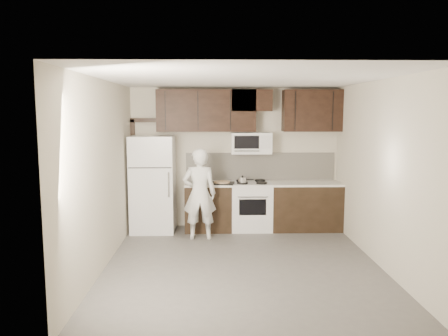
{
  "coord_description": "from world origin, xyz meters",
  "views": [
    {
      "loc": [
        -0.43,
        -6.2,
        2.25
      ],
      "look_at": [
        -0.25,
        0.9,
        1.32
      ],
      "focal_mm": 35.0,
      "sensor_mm": 36.0,
      "label": 1
    }
  ],
  "objects_px": {
    "stove": "(251,206)",
    "person": "(199,194)",
    "microwave": "(251,143)",
    "refrigerator": "(153,184)"
  },
  "relations": [
    {
      "from": "stove",
      "to": "person",
      "type": "xyz_separation_m",
      "value": [
        -0.97,
        -0.58,
        0.35
      ]
    },
    {
      "from": "person",
      "to": "stove",
      "type": "bearing_deg",
      "value": -150.7
    },
    {
      "from": "microwave",
      "to": "person",
      "type": "height_order",
      "value": "microwave"
    },
    {
      "from": "stove",
      "to": "microwave",
      "type": "distance_m",
      "value": 1.2
    },
    {
      "from": "refrigerator",
      "to": "person",
      "type": "bearing_deg",
      "value": -31.2
    },
    {
      "from": "microwave",
      "to": "person",
      "type": "distance_m",
      "value": 1.46
    },
    {
      "from": "microwave",
      "to": "stove",
      "type": "bearing_deg",
      "value": -89.9
    },
    {
      "from": "stove",
      "to": "refrigerator",
      "type": "distance_m",
      "value": 1.9
    },
    {
      "from": "person",
      "to": "microwave",
      "type": "bearing_deg",
      "value": -145.85
    },
    {
      "from": "microwave",
      "to": "refrigerator",
      "type": "relative_size",
      "value": 0.42
    }
  ]
}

